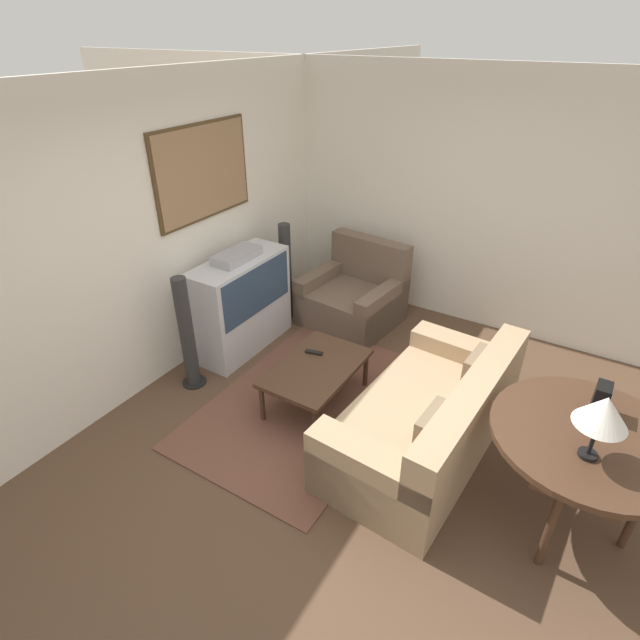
{
  "coord_description": "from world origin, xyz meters",
  "views": [
    {
      "loc": [
        -2.58,
        -1.29,
        2.97
      ],
      "look_at": [
        0.62,
        0.68,
        0.75
      ],
      "focal_mm": 28.0,
      "sensor_mm": 36.0,
      "label": 1
    }
  ],
  "objects_px": {
    "tv": "(241,303)",
    "armchair": "(354,298)",
    "coffee_table": "(316,370)",
    "speaker_tower_left": "(187,336)",
    "couch": "(429,421)",
    "mantel_clock": "(601,399)",
    "speaker_tower_right": "(286,273)",
    "console_table": "(588,443)",
    "table_lamp": "(604,412)"
  },
  "relations": [
    {
      "from": "console_table",
      "to": "speaker_tower_left",
      "type": "height_order",
      "value": "speaker_tower_left"
    },
    {
      "from": "speaker_tower_left",
      "to": "armchair",
      "type": "bearing_deg",
      "value": -21.5
    },
    {
      "from": "mantel_clock",
      "to": "table_lamp",
      "type": "bearing_deg",
      "value": 179.85
    },
    {
      "from": "coffee_table",
      "to": "mantel_clock",
      "type": "xyz_separation_m",
      "value": [
        0.07,
        -2.12,
        0.54
      ]
    },
    {
      "from": "armchair",
      "to": "speaker_tower_right",
      "type": "relative_size",
      "value": 0.95
    },
    {
      "from": "mantel_clock",
      "to": "speaker_tower_left",
      "type": "distance_m",
      "value": 3.32
    },
    {
      "from": "couch",
      "to": "coffee_table",
      "type": "xyz_separation_m",
      "value": [
        0.02,
        1.06,
        0.08
      ]
    },
    {
      "from": "tv",
      "to": "mantel_clock",
      "type": "relative_size",
      "value": 5.24
    },
    {
      "from": "tv",
      "to": "couch",
      "type": "bearing_deg",
      "value": -100.96
    },
    {
      "from": "couch",
      "to": "speaker_tower_left",
      "type": "height_order",
      "value": "speaker_tower_left"
    },
    {
      "from": "armchair",
      "to": "speaker_tower_left",
      "type": "height_order",
      "value": "speaker_tower_left"
    },
    {
      "from": "console_table",
      "to": "speaker_tower_right",
      "type": "distance_m",
      "value": 3.55
    },
    {
      "from": "speaker_tower_left",
      "to": "speaker_tower_right",
      "type": "xyz_separation_m",
      "value": [
        1.57,
        0.0,
        0.0
      ]
    },
    {
      "from": "armchair",
      "to": "speaker_tower_right",
      "type": "xyz_separation_m",
      "value": [
        -0.29,
        0.73,
        0.24
      ]
    },
    {
      "from": "tv",
      "to": "speaker_tower_left",
      "type": "relative_size",
      "value": 1.0
    },
    {
      "from": "console_table",
      "to": "speaker_tower_right",
      "type": "relative_size",
      "value": 1.06
    },
    {
      "from": "mantel_clock",
      "to": "speaker_tower_left",
      "type": "xyz_separation_m",
      "value": [
        -0.45,
        3.27,
        -0.37
      ]
    },
    {
      "from": "mantel_clock",
      "to": "speaker_tower_right",
      "type": "relative_size",
      "value": 0.19
    },
    {
      "from": "mantel_clock",
      "to": "coffee_table",
      "type": "bearing_deg",
      "value": 92.02
    },
    {
      "from": "mantel_clock",
      "to": "speaker_tower_right",
      "type": "height_order",
      "value": "speaker_tower_right"
    },
    {
      "from": "armchair",
      "to": "table_lamp",
      "type": "height_order",
      "value": "table_lamp"
    },
    {
      "from": "couch",
      "to": "table_lamp",
      "type": "bearing_deg",
      "value": 75.13
    },
    {
      "from": "table_lamp",
      "to": "mantel_clock",
      "type": "bearing_deg",
      "value": -0.15
    },
    {
      "from": "couch",
      "to": "speaker_tower_right",
      "type": "bearing_deg",
      "value": -114.84
    },
    {
      "from": "console_table",
      "to": "table_lamp",
      "type": "xyz_separation_m",
      "value": [
        -0.2,
        -0.0,
        0.4
      ]
    },
    {
      "from": "tv",
      "to": "mantel_clock",
      "type": "xyz_separation_m",
      "value": [
        -0.34,
        -3.28,
        0.4
      ]
    },
    {
      "from": "couch",
      "to": "table_lamp",
      "type": "distance_m",
      "value": 1.4
    },
    {
      "from": "table_lamp",
      "to": "console_table",
      "type": "bearing_deg",
      "value": 0.89
    },
    {
      "from": "tv",
      "to": "speaker_tower_right",
      "type": "xyz_separation_m",
      "value": [
        0.78,
        -0.01,
        0.02
      ]
    },
    {
      "from": "table_lamp",
      "to": "speaker_tower_right",
      "type": "distance_m",
      "value": 3.68
    },
    {
      "from": "speaker_tower_right",
      "to": "tv",
      "type": "bearing_deg",
      "value": 179.3
    },
    {
      "from": "tv",
      "to": "armchair",
      "type": "distance_m",
      "value": 1.33
    },
    {
      "from": "tv",
      "to": "console_table",
      "type": "height_order",
      "value": "tv"
    },
    {
      "from": "couch",
      "to": "coffee_table",
      "type": "bearing_deg",
      "value": -87.15
    },
    {
      "from": "armchair",
      "to": "console_table",
      "type": "xyz_separation_m",
      "value": [
        -1.67,
        -2.53,
        0.44
      ]
    },
    {
      "from": "speaker_tower_right",
      "to": "couch",
      "type": "bearing_deg",
      "value": -118.75
    },
    {
      "from": "coffee_table",
      "to": "speaker_tower_left",
      "type": "bearing_deg",
      "value": 107.87
    },
    {
      "from": "couch",
      "to": "console_table",
      "type": "distance_m",
      "value": 1.16
    },
    {
      "from": "mantel_clock",
      "to": "tv",
      "type": "bearing_deg",
      "value": 84.16
    },
    {
      "from": "couch",
      "to": "armchair",
      "type": "xyz_separation_m",
      "value": [
        1.51,
        1.48,
        -0.0
      ]
    },
    {
      "from": "tv",
      "to": "coffee_table",
      "type": "bearing_deg",
      "value": -109.41
    },
    {
      "from": "tv",
      "to": "mantel_clock",
      "type": "height_order",
      "value": "tv"
    },
    {
      "from": "armchair",
      "to": "console_table",
      "type": "height_order",
      "value": "armchair"
    },
    {
      "from": "couch",
      "to": "console_table",
      "type": "xyz_separation_m",
      "value": [
        -0.16,
        -1.06,
        0.44
      ]
    },
    {
      "from": "couch",
      "to": "coffee_table",
      "type": "height_order",
      "value": "couch"
    },
    {
      "from": "couch",
      "to": "speaker_tower_left",
      "type": "distance_m",
      "value": 2.25
    },
    {
      "from": "console_table",
      "to": "speaker_tower_left",
      "type": "relative_size",
      "value": 1.06
    },
    {
      "from": "couch",
      "to": "mantel_clock",
      "type": "distance_m",
      "value": 1.23
    },
    {
      "from": "tv",
      "to": "console_table",
      "type": "distance_m",
      "value": 3.34
    },
    {
      "from": "tv",
      "to": "couch",
      "type": "xyz_separation_m",
      "value": [
        -0.43,
        -2.22,
        -0.22
      ]
    }
  ]
}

